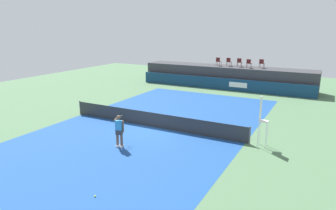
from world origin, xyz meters
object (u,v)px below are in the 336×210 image
at_px(spectator_chair_far_right, 262,63).
at_px(tennis_ball, 95,196).
at_px(spectator_chair_center, 239,62).
at_px(tennis_player, 119,130).
at_px(spectator_chair_far_left, 218,61).
at_px(spectator_chair_right, 249,63).
at_px(umpire_chair, 262,118).
at_px(net_post_near, 80,107).
at_px(spectator_chair_left, 229,61).
at_px(net_post_far, 250,135).

xyz_separation_m(spectator_chair_far_right, tennis_ball, (-1.17, -23.66, -2.66)).
xyz_separation_m(spectator_chair_center, tennis_player, (-1.11, -19.08, -1.73)).
xyz_separation_m(spectator_chair_center, tennis_ball, (1.07, -23.54, -2.66)).
bearing_deg(spectator_chair_far_left, spectator_chair_right, -3.32).
height_order(spectator_chair_far_left, spectator_chair_center, same).
distance_m(spectator_chair_far_left, tennis_ball, 23.66).
height_order(umpire_chair, tennis_player, umpire_chair).
xyz_separation_m(spectator_chair_far_left, net_post_near, (-5.30, -15.14, -2.19)).
xyz_separation_m(spectator_chair_far_left, spectator_chair_center, (2.19, 0.26, 0.00)).
relative_size(spectator_chair_far_left, tennis_player, 0.50).
bearing_deg(net_post_near, tennis_ball, -43.57).
bearing_deg(tennis_player, tennis_ball, -63.87).
bearing_deg(umpire_chair, net_post_near, -180.00).
relative_size(spectator_chair_far_left, spectator_chair_left, 1.00).
distance_m(spectator_chair_right, tennis_ball, 23.24).
relative_size(spectator_chair_center, tennis_ball, 13.06).
xyz_separation_m(net_post_near, net_post_far, (12.40, 0.00, 0.00)).
bearing_deg(net_post_near, umpire_chair, 0.00).
relative_size(net_post_near, net_post_far, 1.00).
xyz_separation_m(spectator_chair_far_left, umpire_chair, (7.67, -15.14, -1.11)).
distance_m(umpire_chair, net_post_far, 1.23).
xyz_separation_m(spectator_chair_far_left, spectator_chair_far_right, (4.43, 0.38, 0.00)).
height_order(spectator_chair_right, tennis_ball, spectator_chair_right).
xyz_separation_m(spectator_chair_far_left, net_post_far, (7.10, -15.14, -2.19)).
height_order(spectator_chair_center, net_post_near, spectator_chair_center).
bearing_deg(tennis_ball, spectator_chair_far_right, 87.17).
relative_size(net_post_far, tennis_ball, 14.71).
relative_size(spectator_chair_far_left, tennis_ball, 13.06).
bearing_deg(spectator_chair_right, tennis_ball, -90.08).
bearing_deg(tennis_player, spectator_chair_right, 83.21).
relative_size(spectator_chair_far_left, umpire_chair, 0.32).
bearing_deg(net_post_far, tennis_player, -148.51).
height_order(spectator_chair_far_right, net_post_near, spectator_chair_far_right).
relative_size(spectator_chair_center, tennis_player, 0.50).
distance_m(spectator_chair_left, net_post_near, 16.77).
bearing_deg(spectator_chair_left, spectator_chair_far_left, -168.44).
height_order(tennis_player, tennis_ball, tennis_player).
bearing_deg(spectator_chair_center, umpire_chair, -70.39).
xyz_separation_m(umpire_chair, net_post_near, (-12.97, -0.00, -1.09)).
bearing_deg(tennis_player, spectator_chair_center, 86.66).
bearing_deg(spectator_chair_right, net_post_far, -75.71).
distance_m(spectator_chair_far_left, spectator_chair_right, 3.30).
distance_m(spectator_chair_far_left, umpire_chair, 17.01).
bearing_deg(net_post_near, spectator_chair_left, 67.45).
bearing_deg(spectator_chair_far_right, spectator_chair_left, -177.20).
height_order(spectator_chair_far_left, tennis_ball, spectator_chair_far_left).
distance_m(spectator_chair_left, net_post_far, 16.64).
xyz_separation_m(spectator_chair_right, net_post_far, (3.81, -14.94, -2.19)).
relative_size(umpire_chair, tennis_player, 1.56).
height_order(spectator_chair_left, tennis_player, spectator_chair_left).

